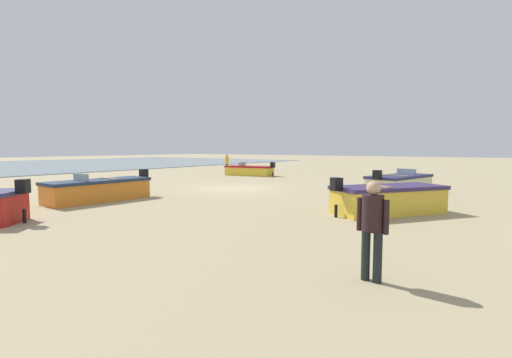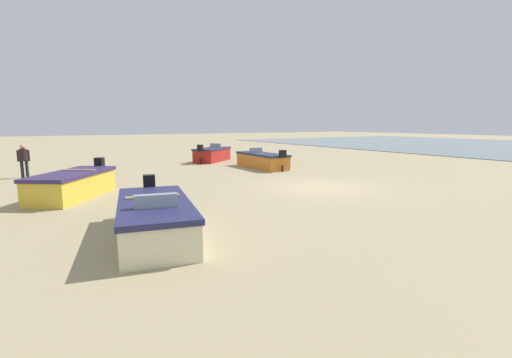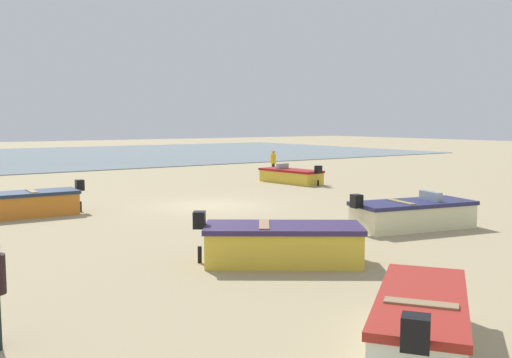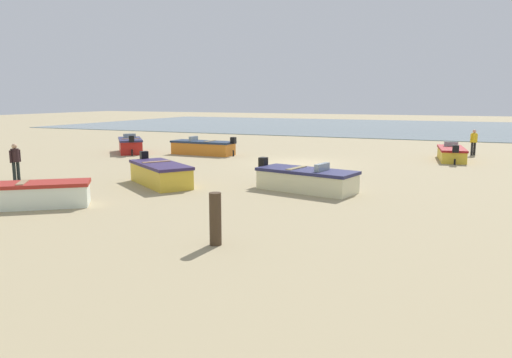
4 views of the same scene
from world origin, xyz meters
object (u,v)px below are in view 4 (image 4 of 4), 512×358
boat_white_5 (36,194)px  beach_walker_foreground (474,140)px  boat_yellow_0 (451,154)px  boat_cream_2 (306,180)px  boat_orange_1 (203,148)px  mooring_post_mid_beach (215,219)px  boat_yellow_3 (160,174)px  beach_walker_distant (15,159)px  boat_red_4 (130,145)px

boat_white_5 → beach_walker_foreground: bearing=112.0°
boat_yellow_0 → boat_cream_2: size_ratio=0.97×
boat_orange_1 → mooring_post_mid_beach: (-9.92, 17.00, 0.21)m
boat_orange_1 → beach_walker_foreground: size_ratio=2.72×
boat_cream_2 → boat_white_5: size_ratio=1.23×
boat_yellow_0 → beach_walker_foreground: bearing=63.0°
boat_yellow_3 → beach_walker_foreground: beach_walker_foreground is taller
boat_yellow_0 → beach_walker_distant: size_ratio=2.54×
boat_cream_2 → mooring_post_mid_beach: mooring_post_mid_beach is taller
boat_orange_1 → boat_cream_2: 13.45m
boat_cream_2 → boat_red_4: 16.92m
boat_orange_1 → boat_cream_2: size_ratio=1.03×
boat_cream_2 → beach_walker_distant: 12.76m
boat_red_4 → boat_cream_2: bearing=-69.6°
boat_white_5 → beach_walker_foreground: (-13.38, -21.94, 0.53)m
boat_orange_1 → beach_walker_distant: (2.67, 11.93, 0.50)m
beach_walker_foreground → boat_yellow_3: bearing=-165.9°
boat_yellow_0 → boat_white_5: 22.37m
beach_walker_distant → mooring_post_mid_beach: bearing=73.4°
boat_red_4 → boat_yellow_0: bearing=-28.5°
mooring_post_mid_beach → beach_walker_distant: bearing=-21.9°
boat_yellow_0 → boat_red_4: bearing=-175.4°
boat_yellow_3 → beach_walker_distant: bearing=-41.5°
boat_white_5 → boat_cream_2: bearing=93.9°
boat_red_4 → mooring_post_mid_beach: mooring_post_mid_beach is taller
boat_cream_2 → boat_white_5: boat_cream_2 is taller
boat_cream_2 → boat_yellow_3: size_ratio=1.10×
beach_walker_foreground → beach_walker_distant: 26.00m
boat_red_4 → boat_orange_1: bearing=-29.7°
boat_yellow_0 → boat_red_4: size_ratio=1.16×
boat_orange_1 → boat_red_4: (4.96, 0.93, 0.04)m
boat_yellow_0 → beach_walker_foreground: beach_walker_foreground is taller
boat_yellow_0 → boat_white_5: boat_white_5 is taller
boat_cream_2 → boat_red_4: size_ratio=1.20×
boat_yellow_3 → mooring_post_mid_beach: 9.02m
boat_orange_1 → boat_cream_2: (-9.79, 9.22, -0.01)m
boat_yellow_3 → beach_walker_foreground: size_ratio=2.39×
boat_yellow_3 → mooring_post_mid_beach: bearing=77.7°
boat_orange_1 → boat_cream_2: bearing=-131.3°
boat_cream_2 → beach_walker_foreground: 16.72m
boat_orange_1 → beach_walker_distant: 12.23m
boat_yellow_0 → boat_white_5: size_ratio=1.19×
boat_orange_1 → boat_white_5: boat_orange_1 is taller
boat_yellow_3 → mooring_post_mid_beach: size_ratio=2.94×
boat_yellow_3 → mooring_post_mid_beach: (-6.12, 6.63, 0.19)m
beach_walker_distant → beach_walker_foreground: bearing=140.2°
boat_orange_1 → boat_white_5: 15.74m
boat_yellow_3 → beach_walker_distant: 6.67m
boat_yellow_0 → boat_white_5: (12.23, 18.73, 0.04)m
boat_yellow_0 → mooring_post_mid_beach: 20.72m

